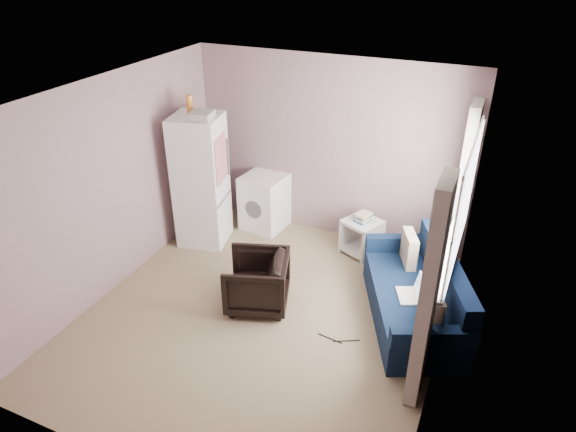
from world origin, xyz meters
name	(u,v)px	position (x,y,z in m)	size (l,w,h in m)	color
room	(262,219)	(0.02, 0.01, 1.25)	(3.84, 4.24, 2.54)	#8C795C
armchair	(257,279)	(-0.15, 0.17, 0.35)	(0.68, 0.64, 0.70)	black
fridge	(201,180)	(-1.48, 1.19, 0.91)	(0.74, 0.73, 2.04)	white
washing_machine	(264,201)	(-0.87, 1.85, 0.42)	(0.63, 0.63, 0.81)	white
side_table	(362,234)	(0.63, 1.74, 0.28)	(0.58, 0.58, 0.60)	beige
sofa	(418,298)	(1.58, 0.64, 0.30)	(1.48, 1.99, 0.81)	#0B1B36
window_dressing	(449,235)	(1.78, 0.70, 1.11)	(0.17, 2.62, 2.18)	white
floor_cables	(338,340)	(0.91, -0.03, 0.01)	(0.45, 0.14, 0.01)	black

